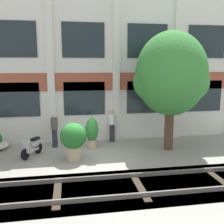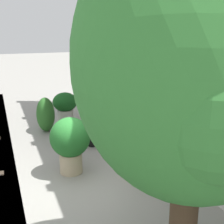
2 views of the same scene
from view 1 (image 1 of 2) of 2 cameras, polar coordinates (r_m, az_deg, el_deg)
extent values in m
plane|color=gray|center=(11.47, -4.97, -9.98)|extent=(80.00, 80.00, 0.00)
cube|color=silver|center=(13.66, -6.20, 9.36)|extent=(16.37, 0.50, 7.51)
cube|color=#9E4C38|center=(13.42, -6.08, 6.55)|extent=(16.37, 0.06, 0.90)
cube|color=silver|center=(13.35, -13.24, 9.13)|extent=(0.36, 0.16, 7.51)
cube|color=silver|center=(13.55, 0.90, 9.41)|extent=(0.36, 0.16, 7.51)
cube|color=silver|center=(14.50, 13.91, 9.18)|extent=(0.36, 0.16, 7.51)
cube|color=#1E282D|center=(13.69, -19.83, 2.50)|extent=(2.10, 0.04, 1.70)
cube|color=#1E282D|center=(13.49, -6.01, 2.95)|extent=(2.10, 0.04, 1.70)
cube|color=#1E282D|center=(14.07, 7.44, 3.22)|extent=(2.10, 0.04, 1.70)
cube|color=#1E282D|center=(15.34, 19.26, 3.32)|extent=(2.10, 0.04, 1.70)
cube|color=#1E282D|center=(13.63, -20.60, 14.65)|extent=(2.10, 0.04, 1.70)
cube|color=#1E282D|center=(13.43, -6.25, 15.31)|extent=(2.10, 0.04, 1.70)
cube|color=#1E282D|center=(14.01, 7.73, 15.07)|extent=(2.10, 0.04, 1.70)
cube|color=#1E282D|center=(15.29, 19.92, 14.16)|extent=(2.10, 0.04, 1.70)
cube|color=#4C473F|center=(8.88, -3.40, -17.31)|extent=(24.37, 2.80, 0.28)
cube|color=slate|center=(8.14, -2.85, -18.30)|extent=(24.37, 0.07, 0.15)
cube|color=slate|center=(9.43, -3.89, -14.13)|extent=(24.37, 0.07, 0.15)
cube|color=#382D23|center=(8.78, -11.82, -16.71)|extent=(0.24, 2.10, 0.03)
cube|color=#382D23|center=(9.05, 5.95, -15.69)|extent=(0.24, 2.10, 0.03)
cube|color=#382D23|center=(10.15, 22.37, -13.45)|extent=(0.24, 2.10, 0.03)
cylinder|color=#4C3826|center=(12.54, 12.33, -2.44)|extent=(0.42, 0.42, 2.50)
ellipsoid|color=#388438|center=(12.24, 12.74, 8.12)|extent=(3.23, 3.23, 3.81)
sphere|color=#388438|center=(12.17, 8.78, 6.44)|extent=(1.77, 1.77, 1.77)
sphere|color=#388438|center=(12.41, 16.49, 6.21)|extent=(1.77, 1.77, 1.77)
cylinder|color=tan|center=(12.76, -4.34, -6.90)|extent=(0.44, 0.44, 0.40)
ellipsoid|color=#2D7A33|center=(12.58, -4.39, -3.87)|extent=(0.62, 0.62, 1.17)
cylinder|color=tan|center=(11.28, -8.31, -8.85)|extent=(0.63, 0.63, 0.57)
ellipsoid|color=#236B28|center=(11.06, -8.41, -5.16)|extent=(1.11, 1.11, 1.10)
cylinder|color=black|center=(11.75, -18.37, -8.74)|extent=(0.32, 0.46, 0.48)
cylinder|color=black|center=(12.42, -15.77, -7.56)|extent=(0.32, 0.46, 0.48)
cube|color=#B2B2B7|center=(12.08, -17.01, -7.94)|extent=(0.55, 0.71, 0.08)
ellipsoid|color=#B2B2B7|center=(12.20, -16.33, -6.53)|extent=(0.50, 0.62, 0.36)
cube|color=black|center=(12.15, -16.38, -5.63)|extent=(0.41, 0.49, 0.10)
cube|color=#B2B2B7|center=(11.70, -18.22, -7.05)|extent=(0.30, 0.24, 0.60)
cylinder|color=#B7B7BF|center=(11.59, -18.39, -5.28)|extent=(0.45, 0.28, 0.03)
cylinder|color=#282833|center=(13.67, 0.03, -4.55)|extent=(0.26, 0.26, 0.92)
cylinder|color=silver|center=(13.50, 0.03, -1.50)|extent=(0.34, 0.34, 0.57)
sphere|color=tan|center=(13.42, 0.03, 0.16)|extent=(0.22, 0.22, 0.22)
cylinder|color=silver|center=(13.28, 0.11, -1.57)|extent=(0.09, 0.09, 0.51)
cylinder|color=silver|center=(13.71, -0.04, -1.19)|extent=(0.09, 0.09, 0.51)
cylinder|color=#282833|center=(13.07, -12.34, -5.57)|extent=(0.26, 0.26, 0.89)
cylinder|color=#4C4C4C|center=(12.89, -12.46, -2.51)|extent=(0.34, 0.34, 0.54)
sphere|color=tan|center=(12.81, -12.53, -0.85)|extent=(0.22, 0.22, 0.22)
cylinder|color=#4C4C4C|center=(12.67, -12.55, -2.61)|extent=(0.09, 0.09, 0.49)
cylinder|color=#4C4C4C|center=(13.10, -12.39, -2.18)|extent=(0.09, 0.09, 0.49)
camera|label=2|loc=(11.98, 33.01, 8.79)|focal=50.00mm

